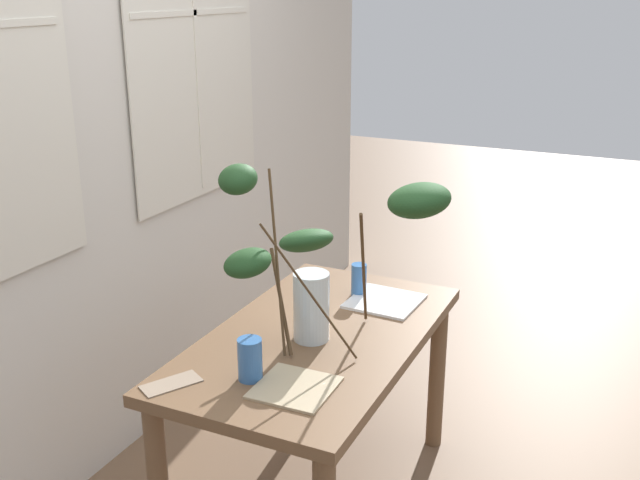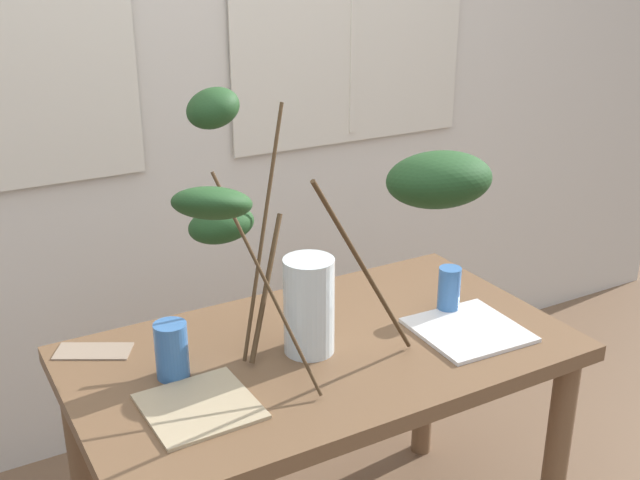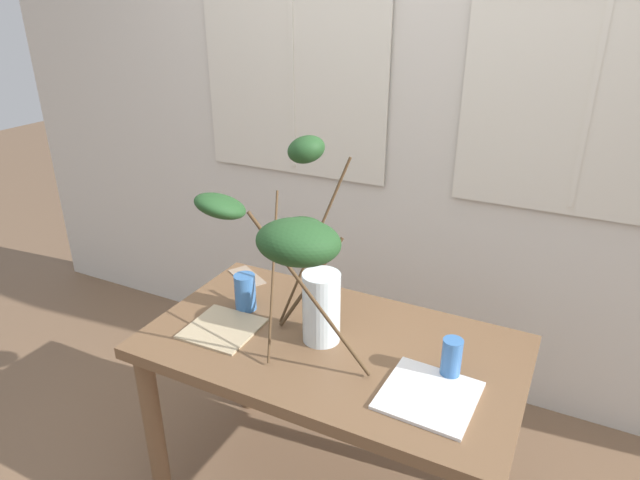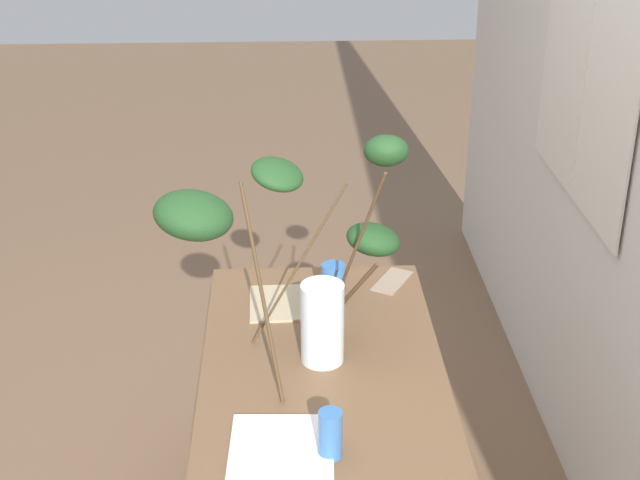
{
  "view_description": "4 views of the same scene",
  "coord_description": "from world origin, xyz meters",
  "px_view_note": "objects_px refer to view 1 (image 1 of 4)",
  "views": [
    {
      "loc": [
        -2.23,
        -1.06,
        1.93
      ],
      "look_at": [
        -0.02,
        -0.02,
        1.1
      ],
      "focal_mm": 42.15,
      "sensor_mm": 36.0,
      "label": 1
    },
    {
      "loc": [
        -0.87,
        -1.52,
        1.71
      ],
      "look_at": [
        -0.02,
        -0.02,
        1.03
      ],
      "focal_mm": 43.46,
      "sensor_mm": 36.0,
      "label": 2
    },
    {
      "loc": [
        0.67,
        -1.42,
        1.82
      ],
      "look_at": [
        -0.07,
        0.04,
        1.08
      ],
      "focal_mm": 30.92,
      "sensor_mm": 36.0,
      "label": 3
    },
    {
      "loc": [
        2.31,
        -0.11,
        2.25
      ],
      "look_at": [
        -0.08,
        -0.01,
        1.1
      ],
      "focal_mm": 52.14,
      "sensor_mm": 36.0,
      "label": 4
    }
  ],
  "objects_px": {
    "drinking_glass_blue_right": "(358,280)",
    "vase_with_branches": "(328,250)",
    "dining_table": "(316,362)",
    "plate_square_left": "(295,388)",
    "drinking_glass_blue_left": "(250,359)",
    "plate_square_right": "(385,301)"
  },
  "relations": [
    {
      "from": "vase_with_branches",
      "to": "drinking_glass_blue_left",
      "type": "bearing_deg",
      "value": 156.47
    },
    {
      "from": "dining_table",
      "to": "plate_square_right",
      "type": "distance_m",
      "value": 0.41
    },
    {
      "from": "plate_square_right",
      "to": "dining_table",
      "type": "bearing_deg",
      "value": 161.78
    },
    {
      "from": "dining_table",
      "to": "vase_with_branches",
      "type": "xyz_separation_m",
      "value": [
        -0.08,
        -0.08,
        0.47
      ]
    },
    {
      "from": "drinking_glass_blue_right",
      "to": "plate_square_right",
      "type": "relative_size",
      "value": 0.49
    },
    {
      "from": "drinking_glass_blue_right",
      "to": "plate_square_left",
      "type": "xyz_separation_m",
      "value": [
        -0.79,
        -0.11,
        -0.06
      ]
    },
    {
      "from": "dining_table",
      "to": "vase_with_branches",
      "type": "distance_m",
      "value": 0.49
    },
    {
      "from": "dining_table",
      "to": "drinking_glass_blue_left",
      "type": "distance_m",
      "value": 0.43
    },
    {
      "from": "drinking_glass_blue_left",
      "to": "plate_square_left",
      "type": "relative_size",
      "value": 0.59
    },
    {
      "from": "dining_table",
      "to": "plate_square_right",
      "type": "xyz_separation_m",
      "value": [
        0.38,
        -0.12,
        0.12
      ]
    },
    {
      "from": "plate_square_left",
      "to": "plate_square_right",
      "type": "distance_m",
      "value": 0.76
    },
    {
      "from": "plate_square_left",
      "to": "plate_square_right",
      "type": "relative_size",
      "value": 0.89
    },
    {
      "from": "plate_square_left",
      "to": "plate_square_right",
      "type": "xyz_separation_m",
      "value": [
        0.76,
        -0.02,
        0.0
      ]
    },
    {
      "from": "drinking_glass_blue_left",
      "to": "drinking_glass_blue_right",
      "type": "height_order",
      "value": "drinking_glass_blue_left"
    },
    {
      "from": "vase_with_branches",
      "to": "plate_square_left",
      "type": "distance_m",
      "value": 0.47
    },
    {
      "from": "vase_with_branches",
      "to": "drinking_glass_blue_right",
      "type": "relative_size",
      "value": 5.82
    },
    {
      "from": "vase_with_branches",
      "to": "plate_square_right",
      "type": "relative_size",
      "value": 2.87
    },
    {
      "from": "dining_table",
      "to": "plate_square_left",
      "type": "height_order",
      "value": "plate_square_left"
    },
    {
      "from": "dining_table",
      "to": "drinking_glass_blue_right",
      "type": "bearing_deg",
      "value": 0.28
    },
    {
      "from": "drinking_glass_blue_right",
      "to": "vase_with_branches",
      "type": "bearing_deg",
      "value": -170.24
    },
    {
      "from": "plate_square_right",
      "to": "drinking_glass_blue_left",
      "type": "bearing_deg",
      "value": 166.94
    },
    {
      "from": "drinking_glass_blue_right",
      "to": "dining_table",
      "type": "bearing_deg",
      "value": -179.72
    }
  ]
}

